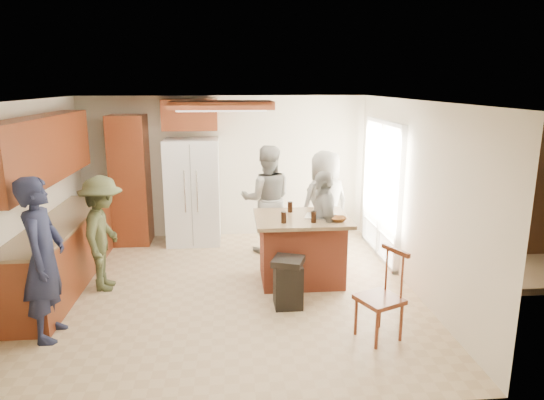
{
  "coord_description": "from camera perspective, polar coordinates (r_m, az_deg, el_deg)",
  "views": [
    {
      "loc": [
        0.09,
        -6.05,
        2.71
      ],
      "look_at": [
        0.66,
        0.37,
        1.15
      ],
      "focal_mm": 32.0,
      "sensor_mm": 36.0,
      "label": 1
    }
  ],
  "objects": [
    {
      "name": "island_items",
      "position": [
        6.57,
        5.66,
        -1.83
      ],
      "size": [
        0.88,
        0.66,
        0.15
      ],
      "color": "silver",
      "rests_on": "kitchen_island"
    },
    {
      "name": "person_behind_left",
      "position": [
        7.84,
        -0.6,
        0.09
      ],
      "size": [
        0.87,
        0.55,
        1.76
      ],
      "primitive_type": "imported",
      "rotation": [
        0.0,
        0.0,
        3.11
      ],
      "color": "gray",
      "rests_on": "ground"
    },
    {
      "name": "back_wall_units",
      "position": [
        8.48,
        -14.66,
        4.14
      ],
      "size": [
        1.8,
        0.6,
        2.45
      ],
      "color": "maroon",
      "rests_on": "ground"
    },
    {
      "name": "kitchen_island",
      "position": [
        6.77,
        3.46,
        -5.69
      ],
      "size": [
        1.28,
        1.03,
        0.93
      ],
      "color": "#A3432A",
      "rests_on": "ground"
    },
    {
      "name": "person_front_left",
      "position": [
        5.71,
        -25.29,
        -6.3
      ],
      "size": [
        0.5,
        0.67,
        1.79
      ],
      "primitive_type": "imported",
      "rotation": [
        0.0,
        0.0,
        1.61
      ],
      "color": "#1B1F36",
      "rests_on": "ground"
    },
    {
      "name": "room_shell",
      "position": [
        9.0,
        23.53,
        0.64
      ],
      "size": [
        8.0,
        5.2,
        5.0
      ],
      "color": "tan",
      "rests_on": "ground"
    },
    {
      "name": "trash_bin",
      "position": [
        6.07,
        1.9,
        -9.62
      ],
      "size": [
        0.46,
        0.46,
        0.63
      ],
      "color": "black",
      "rests_on": "ground"
    },
    {
      "name": "refrigerator",
      "position": [
        8.4,
        -9.28,
        0.98
      ],
      "size": [
        0.9,
        0.76,
        1.8
      ],
      "color": "white",
      "rests_on": "ground"
    },
    {
      "name": "left_cabinetry",
      "position": [
        7.08,
        -24.1,
        -1.95
      ],
      "size": [
        0.64,
        3.0,
        2.3
      ],
      "color": "maroon",
      "rests_on": "ground"
    },
    {
      "name": "spindle_chair",
      "position": [
        5.44,
        12.69,
        -11.27
      ],
      "size": [
        0.56,
        0.56,
        0.99
      ],
      "color": "maroon",
      "rests_on": "ground"
    },
    {
      "name": "person_behind_right",
      "position": [
        7.59,
        6.25,
        -0.61
      ],
      "size": [
        0.98,
        0.8,
        1.71
      ],
      "primitive_type": "imported",
      "rotation": [
        0.0,
        0.0,
        3.5
      ],
      "color": "gray",
      "rests_on": "ground"
    },
    {
      "name": "person_counter",
      "position": [
        6.8,
        -19.25,
        -3.74
      ],
      "size": [
        0.48,
        1.0,
        1.54
      ],
      "primitive_type": "imported",
      "rotation": [
        0.0,
        0.0,
        1.59
      ],
      "color": "#393E24",
      "rests_on": "ground"
    },
    {
      "name": "person_side_right",
      "position": [
        6.78,
        5.98,
        -3.04
      ],
      "size": [
        0.48,
        0.92,
        1.56
      ],
      "primitive_type": "imported",
      "rotation": [
        0.0,
        0.0,
        -1.56
      ],
      "color": "gray",
      "rests_on": "ground"
    }
  ]
}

